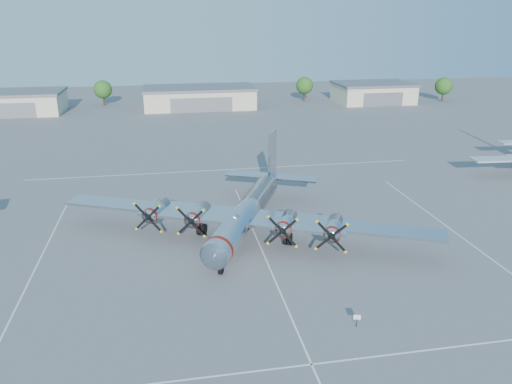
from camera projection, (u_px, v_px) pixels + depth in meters
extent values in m
plane|color=#59595C|center=(255.00, 235.00, 54.83)|extent=(260.00, 260.00, 0.00)
cube|color=silver|center=(33.00, 274.00, 46.48)|extent=(0.15, 40.00, 0.01)
cube|color=silver|center=(264.00, 255.00, 50.19)|extent=(0.15, 40.00, 0.01)
cube|color=silver|center=(463.00, 238.00, 53.91)|extent=(0.15, 40.00, 0.01)
cube|color=silver|center=(312.00, 364.00, 34.43)|extent=(60.00, 0.15, 0.01)
cube|color=silver|center=(227.00, 170.00, 78.02)|extent=(60.00, 0.15, 0.01)
cube|color=beige|center=(16.00, 103.00, 122.48)|extent=(22.00, 14.00, 4.80)
cube|color=slate|center=(14.00, 92.00, 121.58)|extent=(22.60, 14.60, 0.60)
cube|color=slate|center=(8.00, 111.00, 116.14)|extent=(12.10, 0.20, 3.60)
cube|color=beige|center=(199.00, 98.00, 130.08)|extent=(28.00, 14.00, 4.80)
cube|color=slate|center=(199.00, 88.00, 129.18)|extent=(28.60, 14.60, 0.60)
cube|color=slate|center=(202.00, 105.00, 123.75)|extent=(15.40, 0.20, 3.60)
cube|color=beige|center=(373.00, 94.00, 138.19)|extent=(20.00, 14.00, 4.80)
cube|color=slate|center=(374.00, 84.00, 137.29)|extent=(20.60, 14.60, 0.60)
cube|color=slate|center=(383.00, 100.00, 131.85)|extent=(11.00, 0.20, 3.60)
cylinder|color=#382619|center=(104.00, 100.00, 133.61)|extent=(0.50, 0.50, 2.80)
sphere|color=#164714|center=(103.00, 89.00, 132.67)|extent=(4.80, 4.80, 4.80)
cylinder|color=#382619|center=(304.00, 96.00, 141.05)|extent=(0.50, 0.50, 2.80)
sphere|color=#164714|center=(304.00, 86.00, 140.10)|extent=(4.80, 4.80, 4.80)
cylinder|color=#382619|center=(442.00, 96.00, 140.05)|extent=(0.50, 0.50, 2.80)
sphere|color=#164714|center=(444.00, 86.00, 139.10)|extent=(4.80, 4.80, 4.80)
cylinder|color=black|center=(357.00, 322.00, 38.46)|extent=(0.06, 0.06, 0.81)
cube|color=white|center=(357.00, 317.00, 38.31)|extent=(0.55, 0.19, 0.41)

